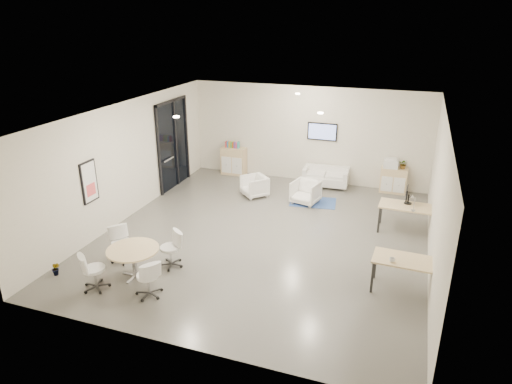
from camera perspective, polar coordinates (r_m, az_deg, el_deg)
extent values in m
cube|color=#585650|center=(12.06, 1.05, -7.13)|extent=(8.00, 9.00, 0.80)
cube|color=white|center=(10.74, 1.20, 11.96)|extent=(8.00, 9.00, 0.80)
cube|color=silver|center=(15.78, 6.79, 7.48)|extent=(8.00, 0.80, 3.20)
cube|color=silver|center=(7.20, -11.49, -10.61)|extent=(8.00, 0.80, 3.20)
cube|color=silver|center=(13.22, -17.33, 3.90)|extent=(0.80, 9.00, 3.20)
cube|color=silver|center=(10.80, 23.88, -0.91)|extent=(0.80, 9.00, 3.20)
cube|color=black|center=(15.04, -10.34, 5.89)|extent=(0.02, 1.90, 2.85)
cube|color=black|center=(14.73, -10.63, 11.08)|extent=(0.06, 1.90, 0.08)
cube|color=black|center=(14.28, -12.04, 4.93)|extent=(0.06, 0.08, 2.85)
cube|color=black|center=(15.80, -8.66, 6.74)|extent=(0.06, 0.08, 2.85)
cube|color=black|center=(15.15, -9.99, 6.04)|extent=(0.06, 0.07, 2.85)
cube|color=#B2B2B7|center=(14.74, -10.89, 4.02)|extent=(0.04, 0.60, 0.05)
cube|color=black|center=(11.80, -20.13, 1.21)|extent=(0.04, 0.54, 1.04)
cube|color=white|center=(11.79, -20.05, 1.20)|extent=(0.01, 0.46, 0.96)
cube|color=#EF5253|center=(11.85, -19.92, 0.29)|extent=(0.01, 0.32, 0.30)
cube|color=black|center=(15.23, 8.28, 7.48)|extent=(0.98, 0.05, 0.58)
cube|color=#93AAFF|center=(15.20, 8.26, 7.46)|extent=(0.90, 0.01, 0.50)
cylinder|color=#FFEAC6|center=(10.63, -9.93, 9.25)|extent=(0.14, 0.14, 0.03)
cylinder|color=#FFEAC6|center=(10.99, 8.06, 9.75)|extent=(0.14, 0.14, 0.03)
cylinder|color=#FFEAC6|center=(13.65, 5.23, 12.13)|extent=(0.14, 0.14, 0.03)
cube|color=tan|center=(16.23, -2.78, 3.90)|extent=(0.86, 0.43, 0.97)
cube|color=white|center=(16.13, -3.73, 3.41)|extent=(0.36, 0.02, 0.58)
cube|color=white|center=(15.99, -2.42, 3.27)|extent=(0.36, 0.02, 0.58)
cube|color=tan|center=(15.18, 16.81, 1.43)|extent=(0.82, 0.38, 0.82)
cube|color=white|center=(15.02, 16.01, 0.97)|extent=(0.34, 0.02, 0.49)
cube|color=white|center=(15.01, 17.44, 0.80)|extent=(0.34, 0.02, 0.49)
cube|color=red|center=(16.16, -3.71, 6.00)|extent=(0.04, 0.14, 0.22)
cube|color=#337FCC|center=(16.13, -3.50, 5.98)|extent=(0.04, 0.14, 0.22)
cube|color=gold|center=(16.11, -3.29, 5.97)|extent=(0.04, 0.14, 0.22)
cube|color=#4CB24C|center=(16.09, -3.07, 5.95)|extent=(0.04, 0.14, 0.22)
cube|color=#CC6619|center=(16.06, -2.86, 5.93)|extent=(0.04, 0.14, 0.22)
cube|color=purple|center=(16.04, -2.64, 5.91)|extent=(0.04, 0.14, 0.22)
cube|color=#E54C7F|center=(16.01, -2.43, 5.89)|extent=(0.04, 0.14, 0.22)
cube|color=teal|center=(15.99, -2.21, 5.87)|extent=(0.04, 0.14, 0.22)
cube|color=white|center=(15.01, 16.53, 3.42)|extent=(0.45, 0.38, 0.26)
cube|color=white|center=(14.97, 16.59, 3.98)|extent=(0.34, 0.28, 0.06)
cube|color=silver|center=(15.26, 8.66, 1.52)|extent=(1.51, 0.82, 0.28)
cube|color=silver|center=(15.44, 8.92, 2.82)|extent=(1.48, 0.26, 0.28)
cube|color=silver|center=(15.35, 6.23, 2.29)|extent=(0.17, 0.74, 0.55)
cube|color=silver|center=(15.12, 11.17, 1.71)|extent=(0.17, 0.74, 0.55)
cube|color=#2E528D|center=(14.00, 7.14, -1.25)|extent=(1.48, 1.09, 0.01)
imported|color=silver|center=(14.24, -0.20, 0.87)|extent=(0.97, 0.96, 0.73)
imported|color=silver|center=(13.79, 6.21, 0.12)|extent=(0.87, 0.84, 0.77)
cube|color=tan|center=(12.43, 18.40, -1.71)|extent=(1.43, 0.76, 0.04)
cube|color=black|center=(12.31, 15.12, -3.43)|extent=(0.05, 0.05, 0.69)
cube|color=black|center=(12.32, 21.17, -4.17)|extent=(0.05, 0.05, 0.69)
cube|color=black|center=(12.86, 15.37, -2.36)|extent=(0.05, 0.05, 0.69)
cube|color=black|center=(12.87, 21.15, -3.06)|extent=(0.05, 0.05, 0.69)
cube|color=tan|center=(9.82, 18.45, -8.15)|extent=(1.41, 0.75, 0.04)
cube|color=black|center=(9.75, 14.33, -10.34)|extent=(0.05, 0.05, 0.68)
cube|color=black|center=(9.78, 21.93, -11.24)|extent=(0.05, 0.05, 0.68)
cube|color=black|center=(10.26, 14.68, -8.67)|extent=(0.05, 0.05, 0.68)
cube|color=black|center=(10.29, 21.87, -9.53)|extent=(0.05, 0.05, 0.68)
cylinder|color=black|center=(12.56, 18.44, -1.33)|extent=(0.20, 0.20, 0.02)
cube|color=black|center=(12.51, 18.50, -0.82)|extent=(0.04, 0.03, 0.24)
cube|color=black|center=(12.46, 18.36, -0.15)|extent=(0.03, 0.50, 0.32)
cylinder|color=tan|center=(10.16, -15.15, -6.97)|extent=(1.12, 1.12, 0.04)
cylinder|color=#B2B2B7|center=(10.32, -14.97, -8.63)|extent=(0.10, 0.10, 0.64)
cube|color=#B2B2B7|center=(10.48, -14.81, -10.08)|extent=(0.65, 0.06, 0.03)
cube|color=#B2B2B7|center=(10.48, -14.81, -10.08)|extent=(0.06, 0.65, 0.03)
imported|color=#3F7F3F|center=(15.00, 17.96, 3.21)|extent=(0.33, 0.35, 0.24)
imported|color=#3F7F3F|center=(11.06, -23.66, -9.17)|extent=(0.23, 0.35, 0.14)
imported|color=white|center=(9.61, 16.66, -8.08)|extent=(0.14, 0.12, 0.11)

